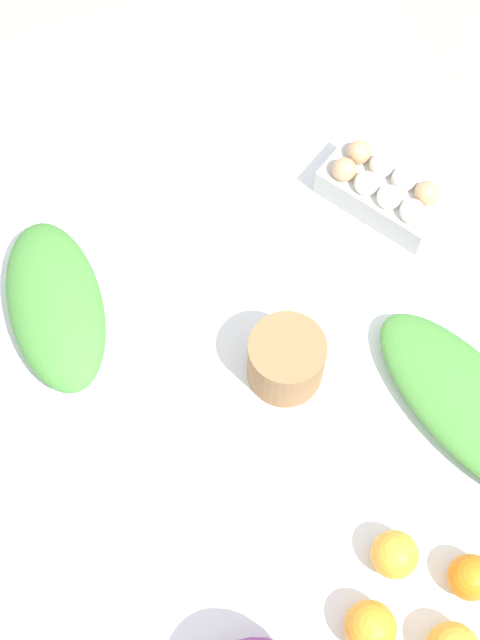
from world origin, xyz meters
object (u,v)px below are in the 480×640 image
Objects in this scene: greens_bunch_chard at (55,305)px; greens_bunch_kale at (471,407)px; orange_0 at (470,577)px; egg_carton at (383,190)px; orange_4 at (394,554)px; paper_bag at (286,360)px; orange_2 at (370,627)px.

greens_bunch_kale is at bearing 55.84° from greens_bunch_chard.
orange_0 reaches higher than greens_bunch_kale.
orange_0 is (0.63, 0.46, -0.01)m from greens_bunch_chard.
egg_carton reaches higher than orange_0.
orange_0 is at bearing 53.77° from orange_4.
orange_2 is at bearing -4.36° from paper_bag.
orange_4 is (-0.07, -0.09, 0.00)m from orange_0.
orange_4 is at bearing 125.08° from egg_carton.
orange_4 reaches higher than greens_bunch_kale.
paper_bag is 0.31× the size of greens_bunch_kale.
greens_bunch_chard is at bearing -146.94° from orange_4.
greens_bunch_kale is 0.38m from orange_2.
greens_bunch_kale is at bearing 143.32° from egg_carton.
orange_2 is at bearing -42.37° from orange_4.
egg_carton is 0.38m from paper_bag.
greens_bunch_chard is at bearing 59.31° from egg_carton.
greens_bunch_kale is at bearing 153.71° from orange_0.
greens_bunch_kale is 1.22× the size of greens_bunch_chard.
paper_bag is at bearing 175.64° from orange_2.
paper_bag is at bearing -172.75° from orange_4.
greens_bunch_kale is at bearing 129.37° from orange_4.
greens_bunch_kale is 0.27m from orange_0.
orange_0 is (0.65, -0.14, -0.01)m from egg_carton.
paper_bag is (0.25, -0.28, 0.01)m from egg_carton.
greens_bunch_chard is 0.67m from orange_4.
paper_bag is 0.30m from greens_bunch_kale.
greens_bunch_chard is (-0.39, -0.58, 0.01)m from greens_bunch_kale.
paper_bag reaches higher than greens_bunch_chard.
greens_bunch_kale is 5.18× the size of orange_2.
orange_2 reaches higher than orange_0.
greens_bunch_chard reaches higher than orange_0.
paper_bag is 1.83× the size of orange_0.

